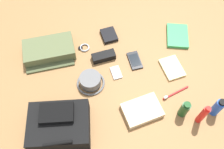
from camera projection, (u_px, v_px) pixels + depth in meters
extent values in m
cube|color=olive|center=(112.00, 79.00, 1.45)|extent=(2.64, 2.02, 0.02)
cube|color=black|center=(60.00, 125.00, 1.24)|extent=(0.32, 0.25, 0.11)
cube|color=black|center=(57.00, 113.00, 1.20)|extent=(0.17, 0.11, 0.03)
cylinder|color=black|center=(58.00, 143.00, 1.13)|extent=(0.14, 0.02, 0.02)
cube|color=#56603D|center=(49.00, 50.00, 1.50)|extent=(0.31, 0.20, 0.07)
cube|color=#454D30|center=(50.00, 65.00, 1.48)|extent=(0.29, 0.09, 0.01)
cylinder|color=slate|center=(90.00, 80.00, 1.39)|extent=(0.12, 0.12, 0.06)
torus|color=slate|center=(91.00, 83.00, 1.42)|extent=(0.16, 0.16, 0.01)
cylinder|color=blue|center=(217.00, 108.00, 1.28)|extent=(0.05, 0.05, 0.13)
cylinder|color=black|center=(222.00, 102.00, 1.22)|extent=(0.03, 0.03, 0.01)
cylinder|color=red|center=(203.00, 115.00, 1.25)|extent=(0.03, 0.03, 0.16)
cylinder|color=red|center=(208.00, 109.00, 1.17)|extent=(0.02, 0.02, 0.01)
cylinder|color=#19471E|center=(184.00, 109.00, 1.28)|extent=(0.05, 0.05, 0.11)
cylinder|color=#19471E|center=(187.00, 105.00, 1.23)|extent=(0.03, 0.03, 0.01)
cube|color=#2D934C|center=(177.00, 36.00, 1.58)|extent=(0.17, 0.21, 0.02)
cube|color=white|center=(177.00, 36.00, 1.58)|extent=(0.16, 0.20, 0.01)
cube|color=black|center=(135.00, 60.00, 1.49)|extent=(0.08, 0.13, 0.01)
cube|color=black|center=(135.00, 60.00, 1.49)|extent=(0.06, 0.09, 0.00)
cube|color=#B7B7BC|center=(116.00, 73.00, 1.45)|extent=(0.06, 0.09, 0.01)
cylinder|color=silver|center=(116.00, 70.00, 1.45)|extent=(0.03, 0.03, 0.00)
torus|color=#99999E|center=(85.00, 48.00, 1.54)|extent=(0.06, 0.06, 0.01)
cylinder|color=black|center=(80.00, 48.00, 1.54)|extent=(0.03, 0.03, 0.01)
cylinder|color=red|center=(176.00, 93.00, 1.39)|extent=(0.16, 0.07, 0.01)
cube|color=white|center=(166.00, 97.00, 1.36)|extent=(0.02, 0.02, 0.01)
cube|color=black|center=(109.00, 35.00, 1.58)|extent=(0.11, 0.12, 0.02)
cube|color=beige|center=(172.00, 68.00, 1.46)|extent=(0.14, 0.17, 0.02)
cube|color=beige|center=(142.00, 110.00, 1.32)|extent=(0.23, 0.18, 0.04)
cube|color=black|center=(104.00, 56.00, 1.49)|extent=(0.15, 0.08, 0.04)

